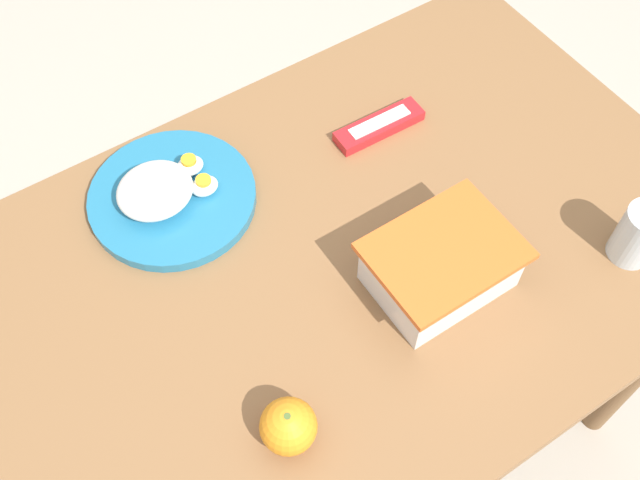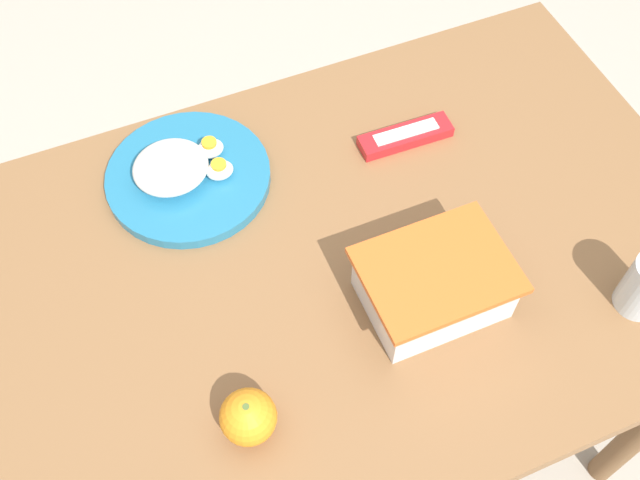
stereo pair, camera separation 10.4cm
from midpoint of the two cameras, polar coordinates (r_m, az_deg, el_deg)
The scene contains 6 objects.
ground_plane at distance 1.73m, azimuth 1.70°, elevation -14.80°, with size 10.00×10.00×0.00m, color #B2A899.
table at distance 1.13m, azimuth 2.52°, elevation -4.64°, with size 1.18×0.72×0.74m.
food_container at distance 1.01m, azimuth 11.58°, elevation -3.71°, with size 0.19×0.15×0.08m.
orange_fruit at distance 0.92m, azimuth -2.21°, elevation -13.60°, with size 0.07×0.07×0.07m.
rice_plate at distance 1.13m, azimuth -7.76°, elevation 4.88°, with size 0.25×0.25×0.07m.
candy_bar at distance 1.19m, azimuth 9.03°, elevation 7.66°, with size 0.15×0.05×0.02m.
Camera 2 is at (0.21, 0.50, 1.64)m, focal length 42.00 mm.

